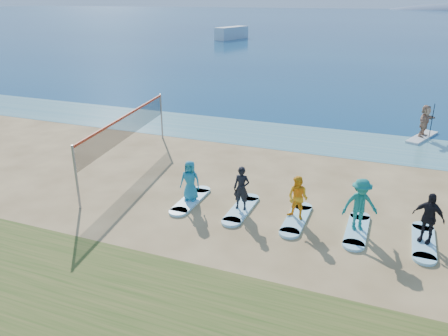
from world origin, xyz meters
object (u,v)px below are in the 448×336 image
at_px(surfboard_2, 296,219).
at_px(student_3, 360,205).
at_px(student_0, 190,181).
at_px(volleyball_net, 126,127).
at_px(surfboard_4, 424,242).
at_px(surfboard_3, 357,230).
at_px(paddleboard, 422,137).
at_px(student_2, 298,198).
at_px(surfboard_1, 241,209).
at_px(surfboard_0, 191,200).
at_px(student_4, 428,218).
at_px(boat_offshore_a, 232,39).
at_px(paddleboarder, 425,121).
at_px(student_1, 242,188).

bearing_deg(surfboard_2, student_3, 0.00).
distance_m(student_0, surfboard_2, 4.26).
bearing_deg(volleyball_net, student_3, -12.65).
xyz_separation_m(student_0, surfboard_4, (8.35, 0.00, -0.84)).
xyz_separation_m(surfboard_3, surfboard_4, (2.09, 0.00, 0.00)).
bearing_deg(surfboard_4, student_3, 180.00).
bearing_deg(surfboard_2, paddleboard, 70.28).
bearing_deg(student_2, paddleboard, 86.68).
bearing_deg(surfboard_1, student_0, 180.00).
bearing_deg(surfboard_3, surfboard_0, 180.00).
distance_m(surfboard_3, student_3, 0.96).
relative_size(volleyball_net, student_4, 5.32).
bearing_deg(boat_offshore_a, student_4, -51.30).
distance_m(paddleboarder, student_4, 12.21).
height_order(surfboard_2, student_2, student_2).
bearing_deg(student_0, student_2, -7.59).
height_order(boat_offshore_a, student_3, student_3).
xyz_separation_m(paddleboard, surfboard_1, (-6.46, -12.21, -0.01)).
xyz_separation_m(surfboard_1, surfboard_2, (2.09, 0.00, 0.00)).
height_order(paddleboarder, surfboard_1, paddleboarder).
bearing_deg(student_2, paddleboarder, 86.68).
bearing_deg(surfboard_1, student_2, 0.00).
bearing_deg(surfboard_0, paddleboarder, 55.00).
height_order(student_0, student_2, same).
height_order(student_0, surfboard_1, student_0).
bearing_deg(paddleboard, surfboard_3, -78.54).
distance_m(boat_offshore_a, surfboard_2, 71.38).
bearing_deg(volleyball_net, student_1, -20.32).
xyz_separation_m(student_2, surfboard_4, (4.17, 0.00, -0.84)).
distance_m(surfboard_4, student_4, 0.89).
height_order(student_0, student_1, student_1).
bearing_deg(student_1, volleyball_net, 157.38).
relative_size(surfboard_0, surfboard_2, 1.00).
bearing_deg(student_2, surfboard_4, 16.40).
bearing_deg(surfboard_3, student_2, 180.00).
bearing_deg(student_1, student_2, -2.30).
distance_m(volleyball_net, student_1, 6.93).
bearing_deg(paddleboarder, student_3, -166.27).
bearing_deg(boat_offshore_a, surfboard_0, -57.48).
relative_size(paddleboarder, student_2, 1.13).
relative_size(student_3, student_4, 1.09).
distance_m(paddleboarder, surfboard_4, 12.25).
height_order(student_1, student_2, student_1).
distance_m(paddleboard, student_3, 12.46).
relative_size(paddleboarder, surfboard_2, 0.81).
bearing_deg(student_4, paddleboarder, 110.19).
xyz_separation_m(boat_offshore_a, surfboard_2, (27.53, -65.86, 0.04)).
height_order(volleyball_net, surfboard_2, volleyball_net).
relative_size(surfboard_4, student_4, 1.30).
bearing_deg(student_0, surfboard_2, -7.59).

